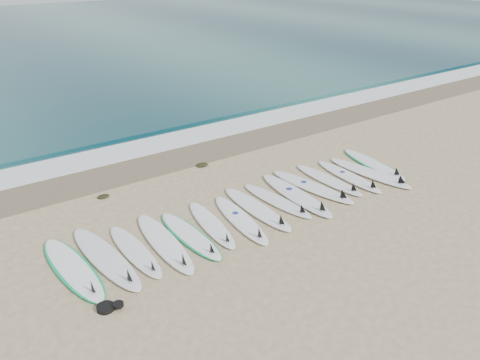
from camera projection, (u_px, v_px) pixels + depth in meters
ground at (257, 210)px, 11.66m from camera, size 120.00×120.00×0.00m
ocean at (1, 38)px, 35.63m from camera, size 120.00×55.00×0.03m
wet_sand_band at (179, 157)px, 14.68m from camera, size 120.00×1.80×0.01m
foam_band at (159, 144)px, 15.71m from camera, size 120.00×1.40×0.04m
wave_crest at (140, 130)px, 16.80m from camera, size 120.00×1.00×0.10m
surfboard_0 at (73, 269)px, 9.39m from camera, size 0.88×2.79×0.35m
surfboard_1 at (107, 259)px, 9.69m from camera, size 0.86×2.95×0.37m
surfboard_2 at (136, 252)px, 9.93m from camera, size 0.53×2.41×0.31m
surfboard_3 at (165, 243)px, 10.21m from camera, size 0.74×2.81×0.36m
surfboard_4 at (191, 236)px, 10.51m from camera, size 0.65×2.47×0.31m
surfboard_5 at (212, 225)px, 10.92m from camera, size 0.81×2.43×0.30m
surfboard_6 at (241, 220)px, 11.11m from camera, size 0.87×2.60×0.33m
surfboard_7 at (258, 209)px, 11.58m from camera, size 0.58×2.68×0.34m
surfboard_8 at (278, 201)px, 11.97m from camera, size 0.73×2.45×0.31m
surfboard_9 at (297, 195)px, 12.23m from camera, size 0.79×2.93×0.37m
surfboard_10 at (314, 187)px, 12.68m from camera, size 0.98×2.81×0.35m
surfboard_11 at (330, 180)px, 13.07m from camera, size 0.57×2.51×0.32m
surfboard_12 at (350, 177)px, 13.28m from camera, size 0.68×2.56×0.32m
surfboard_13 at (371, 173)px, 13.48m from camera, size 0.86×2.82×0.35m
surfboard_14 at (374, 164)px, 14.09m from camera, size 1.00×2.70×0.33m
seaweed_near at (103, 196)px, 12.26m from camera, size 0.32×0.25×0.06m
seaweed_far at (202, 165)px, 14.09m from camera, size 0.38×0.29×0.07m
leash_coil at (108, 307)px, 8.38m from camera, size 0.46×0.36×0.11m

